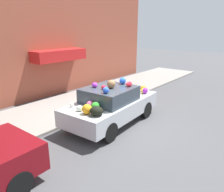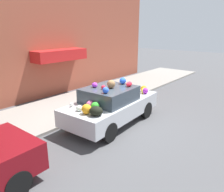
# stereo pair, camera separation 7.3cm
# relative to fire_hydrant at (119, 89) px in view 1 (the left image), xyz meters

# --- Properties ---
(ground_plane) EXTENTS (60.00, 60.00, 0.00)m
(ground_plane) POSITION_rel_fire_hydrant_xyz_m (-2.71, -1.79, -0.45)
(ground_plane) COLOR #4C4C4F
(sidewalk_curb) EXTENTS (24.00, 3.20, 0.10)m
(sidewalk_curb) POSITION_rel_fire_hydrant_xyz_m (-2.71, 0.91, -0.40)
(sidewalk_curb) COLOR gray
(sidewalk_curb) RESTS_ON ground
(building_facade) EXTENTS (18.00, 1.20, 6.07)m
(building_facade) POSITION_rel_fire_hydrant_xyz_m (-2.67, 3.13, 2.55)
(building_facade) COLOR #9E4C38
(building_facade) RESTS_ON ground
(fire_hydrant) EXTENTS (0.20, 0.20, 0.70)m
(fire_hydrant) POSITION_rel_fire_hydrant_xyz_m (0.00, 0.00, 0.00)
(fire_hydrant) COLOR red
(fire_hydrant) RESTS_ON sidewalk_curb
(art_car) EXTENTS (4.08, 2.00, 1.73)m
(art_car) POSITION_rel_fire_hydrant_xyz_m (-2.77, -1.79, 0.31)
(art_car) COLOR #B7BABF
(art_car) RESTS_ON ground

